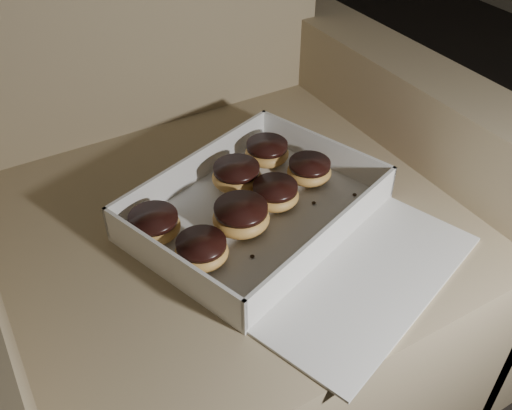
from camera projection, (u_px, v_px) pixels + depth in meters
name	position (u px, v px, depth m)	size (l,w,h in m)	color
floor	(341.00, 387.00, 1.20)	(4.50, 4.50, 0.00)	black
armchair	(206.00, 243.00, 1.08)	(0.97, 0.82, 1.01)	#917F5D
bakery_box	(277.00, 222.00, 0.91)	(0.50, 0.54, 0.06)	silver
donut_a	(202.00, 250.00, 0.83)	(0.08, 0.08, 0.04)	gold
donut_b	(275.00, 194.00, 0.93)	(0.08, 0.08, 0.04)	gold
donut_c	(267.00, 152.00, 1.03)	(0.08, 0.08, 0.04)	gold
donut_d	(237.00, 176.00, 0.97)	(0.08, 0.08, 0.04)	gold
donut_e	(154.00, 225.00, 0.87)	(0.08, 0.08, 0.04)	gold
donut_f	(241.00, 217.00, 0.89)	(0.09, 0.09, 0.04)	gold
donut_g	(309.00, 170.00, 0.98)	(0.08, 0.08, 0.04)	gold
crumb_a	(314.00, 203.00, 0.95)	(0.01, 0.01, 0.00)	black
crumb_b	(355.00, 195.00, 0.96)	(0.01, 0.01, 0.00)	black
crumb_c	(279.00, 270.00, 0.83)	(0.01, 0.01, 0.00)	black
crumb_d	(335.00, 227.00, 0.90)	(0.01, 0.01, 0.00)	black
crumb_e	(252.00, 256.00, 0.85)	(0.01, 0.01, 0.00)	black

